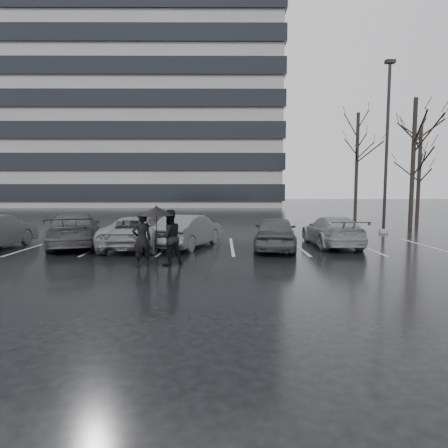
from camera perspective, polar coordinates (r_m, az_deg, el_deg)
name	(u,v)px	position (r m, az deg, el deg)	size (l,w,h in m)	color
ground	(217,257)	(13.57, -1.07, -5.02)	(160.00, 160.00, 0.00)	black
office_building	(84,115)	(66.32, -20.52, 15.34)	(61.00, 26.00, 29.00)	gray
car_main	(275,233)	(15.23, 7.85, -1.32)	(1.62, 4.04, 1.38)	black
car_west_a	(189,231)	(15.85, -5.36, -1.04)	(1.45, 4.16, 1.37)	#2C2C2E
car_west_b	(137,232)	(15.94, -13.07, -1.22)	(2.19, 4.75, 1.32)	#545457
car_west_c	(75,230)	(17.05, -21.79, -0.85)	(2.01, 4.95, 1.44)	black
car_east	(332,231)	(16.73, 16.12, -1.05)	(1.79, 4.41, 1.28)	#545457
pedestrian_left	(142,240)	(12.08, -12.40, -2.32)	(0.62, 0.41, 1.71)	black
pedestrian_right	(169,237)	(12.13, -8.36, -2.03)	(0.87, 0.68, 1.79)	black
umbrella	(156,211)	(11.98, -10.28, 1.99)	(1.14, 1.14, 1.93)	black
lamp_post	(386,155)	(22.86, 23.51, 9.57)	(0.51, 0.51, 9.40)	gray
stall_stripes	(199,246)	(16.07, -3.80, -3.40)	(19.72, 5.00, 0.00)	#ABACAE
tree_east	(413,164)	(26.21, 26.84, 8.18)	(0.26, 0.26, 8.00)	black
tree_ne	(419,175)	(30.88, 27.58, 6.70)	(0.26, 0.26, 7.00)	black
tree_north	(357,167)	(32.26, 19.56, 8.25)	(0.26, 0.26, 8.50)	black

